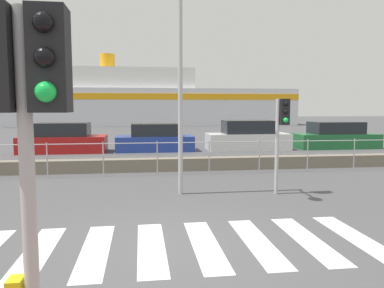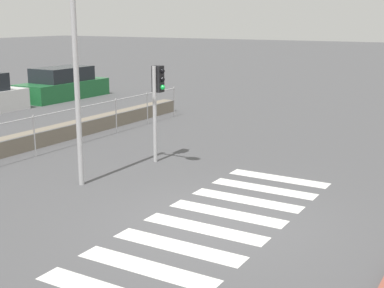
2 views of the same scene
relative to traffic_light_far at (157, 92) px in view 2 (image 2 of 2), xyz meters
name	(u,v)px [view 2 (image 2 of 2)]	position (x,y,z in m)	size (l,w,h in m)	color
ground_plane	(215,222)	(-3.11, -3.37, -1.85)	(160.00, 160.00, 0.00)	#4C4C4F
crosswalk	(216,221)	(-3.05, -3.37, -1.84)	(6.75, 2.40, 0.01)	silver
traffic_light_far	(157,92)	(0.00, 0.00, 0.00)	(0.34, 0.32, 2.51)	#B2B2B5
streetlamp	(81,3)	(-2.63, 0.10, 2.16)	(0.32, 1.33, 6.50)	#B2B2B5
parked_car_green	(63,85)	(7.17, 10.24, -1.22)	(4.58, 1.84, 1.47)	#1E6633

